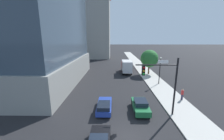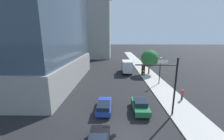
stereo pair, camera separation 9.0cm
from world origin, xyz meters
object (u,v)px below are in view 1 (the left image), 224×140
at_px(car_blue, 104,106).
at_px(traffic_light_pole, 163,78).
at_px(street_tree, 149,59).
at_px(construction_building, 92,22).
at_px(box_truck, 127,66).
at_px(pedestrian_red_shirt, 182,94).
at_px(street_lamp, 160,66).
at_px(car_green, 140,106).

bearing_deg(car_blue, traffic_light_pole, -7.80).
height_order(street_tree, car_blue, street_tree).
bearing_deg(construction_building, box_truck, -66.24).
relative_size(box_truck, pedestrian_red_shirt, 4.08).
relative_size(traffic_light_pole, street_tree, 1.12).
distance_m(street_lamp, box_truck, 10.85).
bearing_deg(street_lamp, box_truck, 121.36).
xyz_separation_m(car_green, pedestrian_red_shirt, (6.61, 3.09, 0.22)).
bearing_deg(car_blue, construction_building, 99.88).
bearing_deg(traffic_light_pole, car_green, 156.52).
distance_m(street_lamp, street_tree, 7.78).
distance_m(box_truck, pedestrian_red_shirt, 17.69).
height_order(car_green, box_truck, box_truck).
distance_m(car_green, car_blue, 4.46).
bearing_deg(pedestrian_red_shirt, car_green, -154.98).
height_order(street_tree, box_truck, street_tree).
distance_m(street_tree, box_truck, 6.00).
relative_size(construction_building, traffic_light_pole, 5.48).
xyz_separation_m(street_tree, car_green, (-5.43, -18.11, -3.25)).
xyz_separation_m(construction_building, traffic_light_pole, (15.11, -49.91, -11.51)).
xyz_separation_m(street_lamp, pedestrian_red_shirt, (1.04, -7.26, -2.68)).
xyz_separation_m(traffic_light_pole, street_tree, (3.32, 19.03, -0.57)).
relative_size(construction_building, street_lamp, 6.92).
bearing_deg(street_lamp, construction_building, 115.65).
bearing_deg(street_tree, pedestrian_red_shirt, -85.51).
height_order(car_blue, pedestrian_red_shirt, pedestrian_red_shirt).
relative_size(car_green, box_truck, 0.62).
bearing_deg(pedestrian_red_shirt, construction_building, 113.13).
bearing_deg(car_blue, box_truck, 77.10).
distance_m(traffic_light_pole, car_blue, 7.71).
relative_size(car_blue, box_truck, 0.64).
distance_m(construction_building, car_green, 52.96).
bearing_deg(street_tree, traffic_light_pole, -99.88).
bearing_deg(traffic_light_pole, street_lamp, 72.96).
xyz_separation_m(street_lamp, street_tree, (-0.14, 7.77, 0.35)).
xyz_separation_m(traffic_light_pole, street_lamp, (3.45, 11.26, -0.92)).
xyz_separation_m(construction_building, car_green, (13.00, -48.99, -15.34)).
relative_size(street_tree, car_green, 1.46).
xyz_separation_m(construction_building, box_truck, (13.00, -29.52, -14.25)).
bearing_deg(traffic_light_pole, pedestrian_red_shirt, 41.69).
bearing_deg(pedestrian_red_shirt, street_lamp, 98.19).
xyz_separation_m(construction_building, street_tree, (18.43, -30.88, -12.08)).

